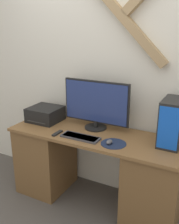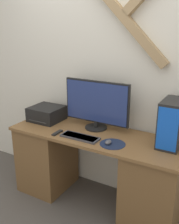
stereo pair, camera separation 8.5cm
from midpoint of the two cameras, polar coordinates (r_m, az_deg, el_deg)
name	(u,v)px [view 2 (the right image)]	position (r m, az deg, el deg)	size (l,w,h in m)	color
ground_plane	(80,218)	(2.79, -1.19, -22.01)	(12.00, 12.00, 0.00)	#4C4742
wall_back	(112,71)	(2.73, 5.85, 8.94)	(6.40, 0.13, 2.70)	silver
desk	(95,168)	(2.76, 2.02, -12.04)	(1.74, 0.60, 0.79)	brown
monitor	(96,104)	(2.64, 2.43, 1.76)	(0.71, 0.23, 0.50)	black
keyboard	(80,137)	(2.50, -1.11, -5.46)	(0.38, 0.13, 0.02)	#3D3D42
mousepad	(113,144)	(2.39, 6.07, -6.95)	(0.23, 0.23, 0.00)	#19233D
mouse	(108,142)	(2.37, 5.14, -6.58)	(0.05, 0.08, 0.04)	#4C4C51
computer_tower	(172,123)	(2.40, 18.50, -2.36)	(0.19, 0.34, 0.42)	black
printer	(47,114)	(2.96, -8.51, -0.34)	(0.34, 0.33, 0.16)	black
remote_control	(57,133)	(2.61, -6.11, -4.51)	(0.04, 0.14, 0.02)	black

